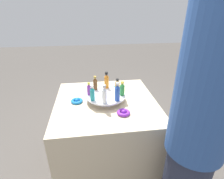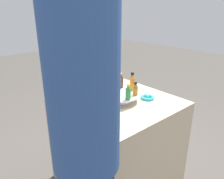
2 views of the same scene
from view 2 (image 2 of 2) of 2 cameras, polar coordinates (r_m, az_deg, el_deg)
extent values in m
plane|color=#4C4742|center=(2.06, 1.29, -22.32)|extent=(12.00, 12.00, 0.00)
cube|color=beige|center=(1.82, 1.39, -13.71)|extent=(0.80, 0.80, 0.75)
cylinder|color=silver|center=(1.64, 1.51, -2.72)|extent=(0.19, 0.19, 0.01)
cylinder|color=silver|center=(1.63, 1.52, -1.99)|extent=(0.10, 0.10, 0.04)
cylinder|color=silver|center=(1.62, 1.52, -1.21)|extent=(0.32, 0.32, 0.01)
cylinder|color=silver|center=(1.54, -2.49, -0.22)|extent=(0.03, 0.03, 0.10)
cone|color=silver|center=(1.52, -2.53, 1.94)|extent=(0.03, 0.03, 0.02)
cylinder|color=#B2B2B7|center=(1.51, -2.54, 2.67)|extent=(0.02, 0.02, 0.02)
cylinder|color=#234CAD|center=(1.48, 0.50, -0.99)|extent=(0.04, 0.04, 0.10)
cone|color=#234CAD|center=(1.46, 0.51, 1.30)|extent=(0.04, 0.04, 0.02)
cylinder|color=silver|center=(1.45, 0.51, 2.07)|extent=(0.02, 0.02, 0.02)
cylinder|color=#288438|center=(1.50, 4.22, -1.16)|extent=(0.04, 0.04, 0.08)
cone|color=#288438|center=(1.49, 4.27, 0.58)|extent=(0.04, 0.04, 0.02)
cylinder|color=gold|center=(1.48, 4.28, 1.16)|extent=(0.02, 0.02, 0.01)
cylinder|color=#AD6B19|center=(1.59, 6.10, -0.26)|extent=(0.04, 0.04, 0.07)
cone|color=#AD6B19|center=(1.57, 6.16, 1.18)|extent=(0.04, 0.04, 0.02)
cylinder|color=black|center=(1.57, 6.18, 1.66)|extent=(0.02, 0.02, 0.01)
cylinder|color=orange|center=(1.67, 5.26, 1.46)|extent=(0.04, 0.04, 0.10)
cone|color=orange|center=(1.65, 5.33, 3.47)|extent=(0.04, 0.04, 0.02)
cylinder|color=black|center=(1.64, 5.35, 4.14)|extent=(0.02, 0.02, 0.02)
cylinder|color=brown|center=(1.72, 2.43, 1.85)|extent=(0.03, 0.03, 0.08)
cone|color=brown|center=(1.71, 2.46, 3.49)|extent=(0.03, 0.03, 0.02)
cylinder|color=#B79338|center=(1.70, 2.47, 4.03)|extent=(0.02, 0.02, 0.02)
cylinder|color=#702D93|center=(1.71, -0.82, 1.48)|extent=(0.03, 0.03, 0.07)
cone|color=#702D93|center=(1.69, -0.83, 2.88)|extent=(0.03, 0.03, 0.02)
cylinder|color=gold|center=(1.69, -0.83, 3.34)|extent=(0.02, 0.02, 0.01)
cylinder|color=teal|center=(1.63, -2.90, 0.75)|extent=(0.03, 0.03, 0.08)
cone|color=teal|center=(1.61, -2.93, 2.47)|extent=(0.03, 0.03, 0.02)
cylinder|color=silver|center=(1.61, -2.94, 3.04)|extent=(0.02, 0.02, 0.02)
torus|color=purple|center=(1.44, -1.69, -5.85)|extent=(0.09, 0.09, 0.02)
sphere|color=purple|center=(1.44, -1.69, -5.68)|extent=(0.03, 0.03, 0.03)
torus|color=#2DB7CC|center=(1.69, 9.23, -2.06)|extent=(0.10, 0.10, 0.02)
sphere|color=#2DB7CC|center=(1.69, 9.23, -1.92)|extent=(0.03, 0.03, 0.03)
torus|color=blue|center=(1.80, -3.14, -0.24)|extent=(0.09, 0.09, 0.02)
sphere|color=blue|center=(1.80, -3.14, -0.10)|extent=(0.03, 0.03, 0.03)
cylinder|color=#2D5193|center=(0.86, -7.77, 3.77)|extent=(0.30, 0.30, 0.84)
camera|label=1|loc=(1.24, -52.76, 14.41)|focal=28.00mm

